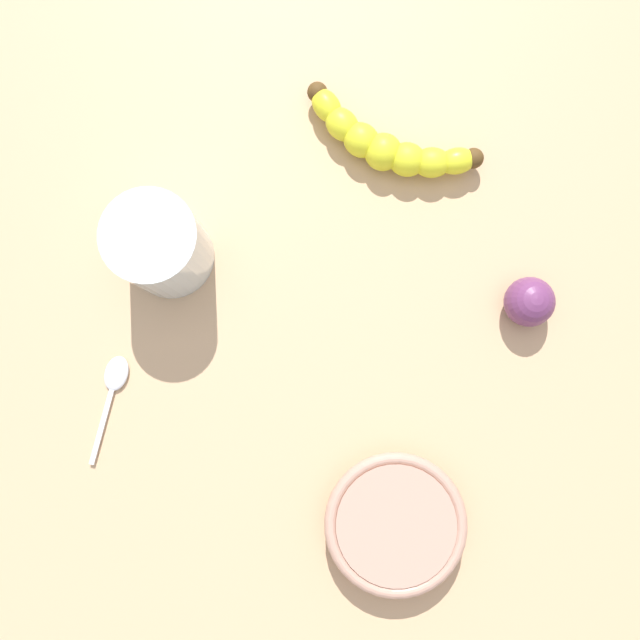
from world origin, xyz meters
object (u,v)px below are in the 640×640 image
smoothie_glass (162,246)px  ceramic_bowl (397,523)px  plum_fruit (531,302)px  teaspoon (116,380)px  banana (388,144)px

smoothie_glass → ceramic_bowl: bearing=-146.4°
ceramic_bowl → plum_fruit: bearing=-39.1°
teaspoon → ceramic_bowl: bearing=-102.3°
ceramic_bowl → smoothie_glass: bearing=33.6°
ceramic_bowl → teaspoon: 31.45cm
banana → plum_fruit: size_ratio=3.47×
smoothie_glass → ceramic_bowl: (-29.17, -19.38, -2.71)cm
banana → teaspoon: banana is taller
ceramic_bowl → teaspoon: ceramic_bowl is taller
banana → plum_fruit: 21.63cm
smoothie_glass → plum_fruit: 36.79cm
ceramic_bowl → banana: bearing=-6.2°
plum_fruit → teaspoon: plum_fruit is taller
smoothie_glass → teaspoon: bearing=150.1°
banana → plum_fruit: (-18.00, -11.99, 0.58)cm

